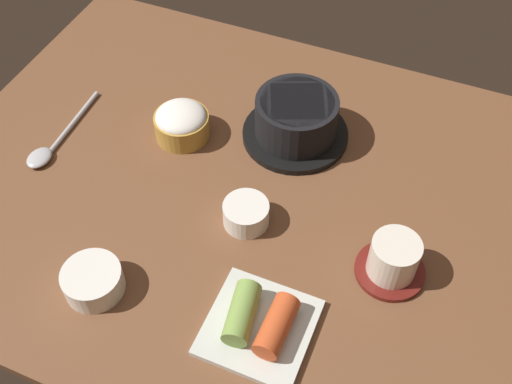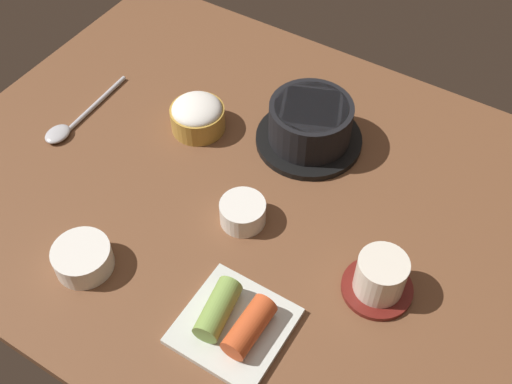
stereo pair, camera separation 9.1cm
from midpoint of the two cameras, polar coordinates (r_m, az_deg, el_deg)
name	(u,v)px [view 1 (the left image)]	position (r cm, az deg, el deg)	size (l,w,h in cm)	color
dining_table	(249,195)	(95.69, -3.36, -0.47)	(100.00, 76.00, 2.00)	brown
stone_pot	(296,120)	(99.94, 1.14, 6.58)	(17.51, 17.51, 7.94)	black
rice_bowl	(182,122)	(102.24, -9.46, 6.25)	(9.05, 9.05, 5.73)	#B78C38
tea_cup_with_saucer	(393,260)	(84.78, 9.61, -6.42)	(9.79, 9.79, 6.72)	maroon
banchan_cup_center	(246,213)	(89.79, -3.83, -2.16)	(6.82, 6.82, 3.73)	white
kimchi_plate	(259,323)	(80.66, -3.01, -12.29)	(13.58, 13.58, 4.47)	silver
side_bowl_near	(93,280)	(87.33, -17.83, -8.00)	(8.18, 8.18, 3.76)	white
spoon	(51,146)	(107.22, -20.84, 3.85)	(3.60, 19.49, 1.35)	#B7B7BC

